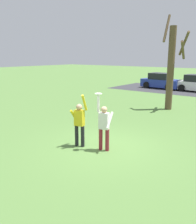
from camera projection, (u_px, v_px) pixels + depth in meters
ground_plane at (104, 146)px, 9.45m from camera, size 120.00×120.00×0.00m
person_catcher at (104, 125)px, 8.87m from camera, size 0.57×0.48×2.08m
person_defender at (79, 121)px, 9.29m from camera, size 0.60×0.52×2.04m
frisbee_disc at (98, 94)px, 8.71m from camera, size 0.25×0.25×0.02m
parked_car_blue at (161, 81)px, 25.77m from camera, size 4.24×2.31×1.59m
bare_tree_tall at (171, 66)px, 15.32m from camera, size 1.60×1.64×5.86m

